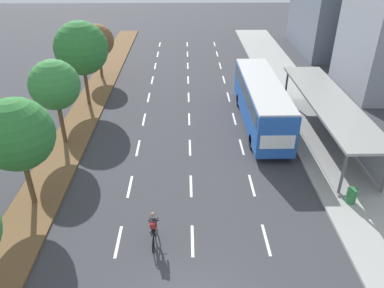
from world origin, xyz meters
The scene contains 13 objects.
median_strip centered at (-8.30, 20.00, 0.06)m, with size 2.60×52.00×0.12m, color brown.
sidewalk_right centered at (9.25, 20.00, 0.07)m, with size 4.50×52.00×0.15m, color #9E9E99.
lane_divider_left centered at (-3.50, 17.26, 0.00)m, with size 0.14×45.52×0.01m.
lane_divider_center centered at (0.00, 17.26, 0.00)m, with size 0.14×45.52×0.01m.
lane_divider_right centered at (3.50, 17.26, 0.00)m, with size 0.14×45.52×0.01m.
bus_shelter centered at (9.53, 13.83, 1.86)m, with size 2.90×13.60×2.86m.
bus centered at (5.25, 16.27, 2.07)m, with size 2.54×11.29×3.37m.
cyclist centered at (-1.79, 4.14, 0.79)m, with size 0.46×1.82×1.71m.
median_tree_second centered at (-8.40, 7.16, 4.21)m, with size 3.61×3.61×5.90m.
median_tree_third centered at (-8.54, 13.67, 4.23)m, with size 3.21×3.21×5.73m.
median_tree_fourth centered at (-8.34, 20.17, 4.75)m, with size 4.17×4.17×6.72m.
median_tree_fifth centered at (-8.50, 26.68, 3.67)m, with size 3.06×3.06×5.10m.
trash_bin centered at (8.45, 6.77, 0.57)m, with size 0.52×0.52×0.85m, color #286B38.
Camera 1 is at (-0.26, -8.77, 12.77)m, focal length 34.95 mm.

